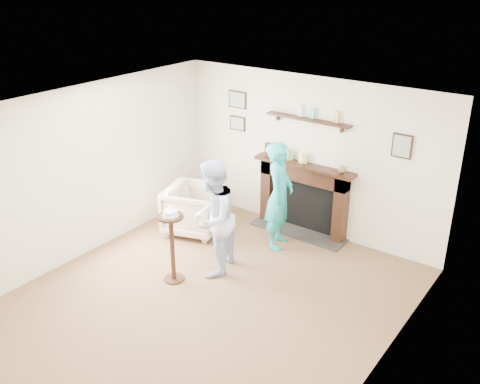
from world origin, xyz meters
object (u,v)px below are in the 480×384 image
object	(u,v)px
man	(214,271)
woman	(278,244)
pedestal_table	(172,235)
armchair	(195,231)

from	to	relation	value
man	woman	bearing A→B (deg)	146.75
man	woman	xyz separation A→B (m)	(0.32, 1.18, 0.00)
woman	pedestal_table	distance (m)	1.92
armchair	woman	bearing A→B (deg)	-90.50
man	pedestal_table	distance (m)	0.90
armchair	man	xyz separation A→B (m)	(1.01, -0.77, 0.00)
armchair	man	size ratio (longest dim) A/B	0.51
pedestal_table	woman	bearing A→B (deg)	69.36
armchair	pedestal_table	world-z (taller)	pedestal_table
man	pedestal_table	size ratio (longest dim) A/B	1.48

